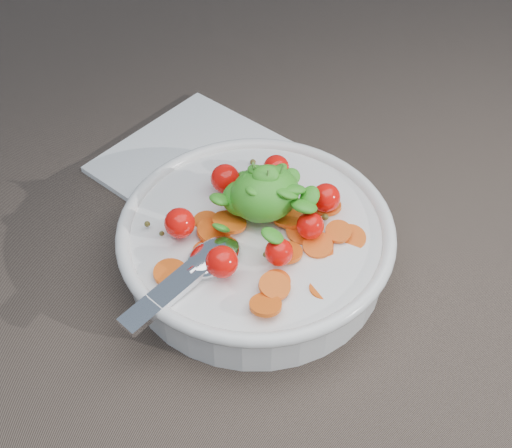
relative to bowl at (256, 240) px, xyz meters
name	(u,v)px	position (x,y,z in m)	size (l,w,h in m)	color
ground	(258,272)	(0.00, -0.01, -0.03)	(6.00, 6.00, 0.00)	brown
bowl	(256,240)	(0.00, 0.00, 0.00)	(0.26, 0.24, 0.10)	white
napkin	(193,159)	(0.01, 0.16, -0.03)	(0.18, 0.16, 0.01)	white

